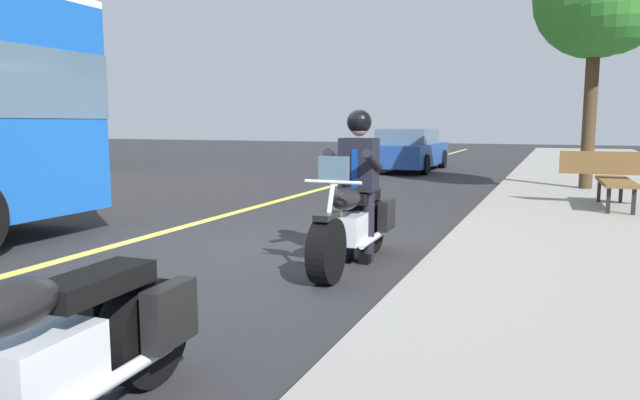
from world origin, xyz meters
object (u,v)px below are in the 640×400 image
motorcycle_main (353,225)px  motorcycle_parked (55,356)px  car_dark (409,150)px  rider_main (358,172)px  bench_sidewalk (616,175)px  street_tree_curbside (601,1)px

motorcycle_main → motorcycle_parked: size_ratio=1.00×
motorcycle_parked → car_dark: 17.17m
rider_main → bench_sidewalk: 5.69m
car_dark → motorcycle_parked: bearing=8.2°
car_dark → street_tree_curbside: (5.16, 5.32, 3.45)m
street_tree_curbside → motorcycle_parked: bearing=-13.6°
motorcycle_main → street_tree_curbside: size_ratio=0.41×
motorcycle_parked → street_tree_curbside: bearing=166.4°
motorcycle_parked → car_dark: bearing=-171.8°
rider_main → motorcycle_parked: (4.22, -0.13, -0.58)m
street_tree_curbside → bench_sidewalk: bearing=5.6°
bench_sidewalk → street_tree_curbside: size_ratio=0.34×
rider_main → car_dark: bearing=-168.6°
motorcycle_parked → rider_main: bearing=178.3°
rider_main → bench_sidewalk: (-4.82, 3.02, -0.32)m
car_dark → bench_sidewalk: car_dark is taller
motorcycle_parked → bench_sidewalk: 9.57m
motorcycle_main → street_tree_curbside: (-7.81, 2.74, 3.69)m
rider_main → car_dark: rider_main is taller
rider_main → street_tree_curbside: bearing=160.2°
bench_sidewalk → motorcycle_parked: bearing=-19.2°
street_tree_curbside → motorcycle_main: bearing=-19.3°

